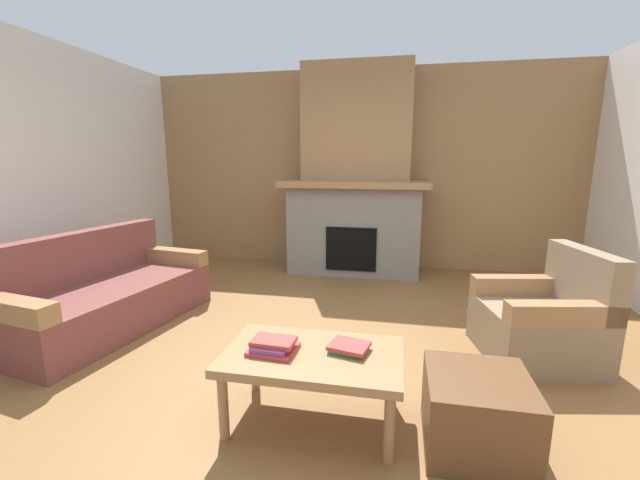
% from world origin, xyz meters
% --- Properties ---
extents(ground, '(9.00, 9.00, 0.00)m').
position_xyz_m(ground, '(0.00, 0.00, 0.00)').
color(ground, brown).
extents(wall_back_wood_panel, '(6.00, 0.12, 2.70)m').
position_xyz_m(wall_back_wood_panel, '(0.00, 3.00, 1.35)').
color(wall_back_wood_panel, '#997047').
rests_on(wall_back_wood_panel, ground).
extents(fireplace, '(1.90, 0.82, 2.70)m').
position_xyz_m(fireplace, '(0.00, 2.62, 1.16)').
color(fireplace, gray).
rests_on(fireplace, ground).
extents(couch, '(1.11, 1.91, 0.85)m').
position_xyz_m(couch, '(-2.00, 0.32, 0.29)').
color(couch, brown).
rests_on(couch, ground).
extents(armchair, '(0.89, 0.89, 0.85)m').
position_xyz_m(armchair, '(1.68, 0.47, 0.29)').
color(armchair, '#847056').
rests_on(armchair, ground).
extents(coffee_table, '(1.00, 0.60, 0.43)m').
position_xyz_m(coffee_table, '(0.13, -0.62, 0.38)').
color(coffee_table, '#997047').
rests_on(coffee_table, ground).
extents(ottoman, '(0.52, 0.52, 0.40)m').
position_xyz_m(ottoman, '(1.01, -0.67, 0.20)').
color(ottoman, brown).
rests_on(ottoman, ground).
extents(book_stack_near_edge, '(0.27, 0.23, 0.08)m').
position_xyz_m(book_stack_near_edge, '(-0.09, -0.66, 0.46)').
color(book_stack_near_edge, '#B23833').
rests_on(book_stack_near_edge, coffee_table).
extents(book_stack_center, '(0.25, 0.24, 0.04)m').
position_xyz_m(book_stack_center, '(0.32, -0.56, 0.45)').
color(book_stack_center, '#3D7F4C').
rests_on(book_stack_center, coffee_table).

